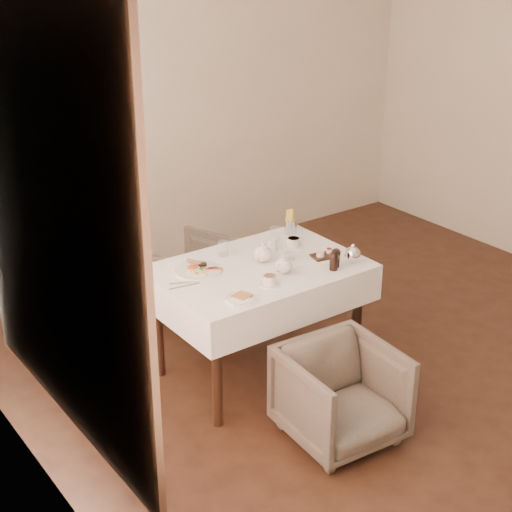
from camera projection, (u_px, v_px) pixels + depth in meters
The scene contains 21 objects.
room at pixel (49, 214), 3.30m from camera, with size 5.00×5.00×5.00m.
table at pixel (258, 283), 4.91m from camera, with size 1.28×0.88×0.75m.
armchair_near at pixel (341, 395), 4.40m from camera, with size 0.60×0.62×0.56m, color #4F443A.
armchair_far at pixel (195, 280), 5.76m from camera, with size 0.62×0.64×0.58m, color #4F443A.
breakfast_plate at pixel (198, 270), 4.79m from camera, with size 0.29×0.29×0.04m.
side_plate at pixel (241, 299), 4.43m from camera, with size 0.19×0.19×0.02m.
teapot_centre at pixel (263, 252), 4.90m from camera, with size 0.16×0.13×0.13m, color white, non-canonical shape.
teapot_front at pixel (283, 264), 4.74m from camera, with size 0.15×0.11×0.12m, color white, non-canonical shape.
creamer at pixel (272, 245), 5.08m from camera, with size 0.06×0.06×0.07m, color white.
teacup_near at pixel (270, 281), 4.60m from camera, with size 0.13×0.13×0.06m.
teacup_far at pixel (293, 243), 5.13m from camera, with size 0.13×0.13×0.06m.
glass_left at pixel (223, 249), 5.00m from camera, with size 0.07×0.07×0.10m, color silver.
glass_mid at pixel (289, 253), 4.94m from camera, with size 0.07×0.07×0.10m, color silver.
glass_right at pixel (275, 234), 5.23m from camera, with size 0.07×0.07×0.09m, color silver.
condiment_board at pixel (324, 255), 4.99m from camera, with size 0.18×0.14×0.04m.
pepper_mill_left at pixel (334, 261), 4.79m from camera, with size 0.06×0.06×0.12m, color black, non-canonical shape.
pepper_mill_right at pixel (336, 257), 4.83m from camera, with size 0.06×0.06×0.12m, color black, non-canonical shape.
silver_pot at pixel (353, 253), 4.88m from camera, with size 0.12×0.10×0.13m, color white, non-canonical shape.
fries_cup at pixel (291, 223), 5.33m from camera, with size 0.08×0.08×0.18m.
cutlery_fork at pixel (186, 283), 4.64m from camera, with size 0.02×0.19×0.00m, color silver.
cutlery_knife at pixel (185, 286), 4.59m from camera, with size 0.02×0.19×0.00m, color silver.
Camera 1 is at (-3.33, -3.02, 2.76)m, focal length 55.00 mm.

